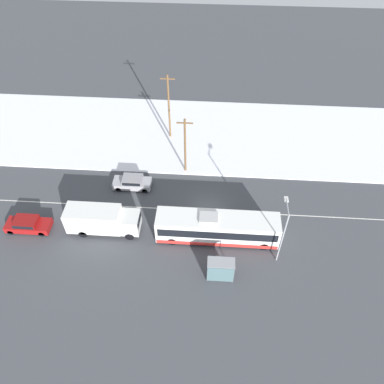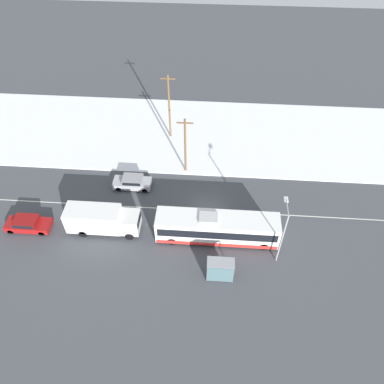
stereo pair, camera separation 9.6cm
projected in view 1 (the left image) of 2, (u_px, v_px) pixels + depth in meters
The scene contains 12 objects.
ground_plane at pixel (207, 211), 40.72m from camera, with size 120.00×120.00×0.00m, color #424449.
snow_lot at pixel (211, 135), 49.90m from camera, with size 80.00×15.73×0.12m.
lane_marking_center at pixel (207, 211), 40.72m from camera, with size 60.00×0.12×0.00m.
city_bus at pixel (217, 228), 37.09m from camera, with size 12.12×2.57×3.24m.
box_truck at pixel (101, 219), 37.73m from camera, with size 7.40×2.30×2.98m.
sedan_car at pixel (132, 182), 42.66m from camera, with size 4.31×1.80×1.47m.
parked_car_near_truck at pixel (28, 224), 38.42m from camera, with size 4.55×1.80×1.49m.
pedestrian_at_stop at pixel (217, 261), 34.99m from camera, with size 0.66×0.29×1.84m.
bus_shelter at pixel (221, 269), 33.72m from camera, with size 2.48×1.20×2.40m.
streetlamp at pixel (283, 229), 33.58m from camera, with size 0.36×2.33×6.79m.
utility_pole_roadside at pixel (185, 145), 42.29m from camera, with size 1.80×0.24×7.49m.
utility_pole_snowlot at pixel (169, 107), 46.32m from camera, with size 1.80×0.24×8.98m.
Camera 1 is at (0.16, -26.68, 30.87)m, focal length 35.00 mm.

